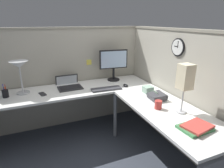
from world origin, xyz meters
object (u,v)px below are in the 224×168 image
laptop (69,85)px  computer_mouse (126,85)px  monitor (114,63)px  wall_clock (178,47)px  office_phone (157,97)px  cell_phone (43,94)px  desk_lamp_dome (19,67)px  desk_lamp_paper (185,78)px  tissue_box (148,90)px  book_stack (196,127)px  pen_cup (5,93)px  keyboard (106,89)px  coffee_mug (158,105)px

laptop → computer_mouse: bearing=-22.8°
monitor → wall_clock: 1.08m
wall_clock → office_phone: bearing=-170.0°
cell_phone → desk_lamp_dome: bearing=132.4°
desk_lamp_paper → tissue_box: bearing=91.1°
office_phone → book_stack: size_ratio=0.72×
monitor → tissue_box: monitor is taller
tissue_box → wall_clock: 0.67m
laptop → pen_cup: size_ratio=2.17×
keyboard → book_stack: book_stack is taller
laptop → cell_phone: bearing=-153.5°
laptop → wall_clock: bearing=-35.5°
cell_phone → book_stack: book_stack is taller
book_stack → laptop: bearing=117.4°
laptop → office_phone: 1.31m
pen_cup → book_stack: 2.26m
pen_cup → tissue_box: pen_cup is taller
monitor → laptop: (-0.74, -0.03, -0.27)m
computer_mouse → monitor: bearing=96.7°
computer_mouse → desk_lamp_dome: (-1.41, 0.28, 0.35)m
coffee_mug → wall_clock: wall_clock is taller
cell_phone → tissue_box: 1.42m
pen_cup → office_phone: 1.93m
desk_lamp_dome → computer_mouse: bearing=-11.4°
laptop → cell_phone: (-0.38, -0.19, -0.02)m
cell_phone → tissue_box: (1.34, -0.49, 0.04)m
cell_phone → office_phone: bearing=-45.4°
keyboard → desk_lamp_paper: bearing=-59.7°
tissue_box → wall_clock: (0.27, -0.19, 0.58)m
office_phone → pen_cup: bearing=155.2°
computer_mouse → tissue_box: tissue_box is taller
office_phone → wall_clock: (0.29, 0.05, 0.59)m
coffee_mug → tissue_box: bearing=70.5°
keyboard → wall_clock: 1.11m
laptop → coffee_mug: (0.79, -1.15, 0.02)m
laptop → office_phone: bearing=-44.9°
keyboard → book_stack: size_ratio=1.41×
keyboard → wall_clock: bearing=-31.6°
pen_cup → office_phone: bearing=-24.8°
laptop → pen_cup: pen_cup is taller
desk_lamp_paper → wall_clock: bearing=59.5°
computer_mouse → coffee_mug: bearing=-90.2°
cell_phone → computer_mouse: bearing=-23.0°
computer_mouse → tissue_box: size_ratio=0.87×
monitor → office_phone: (0.18, -0.96, -0.26)m
keyboard → tissue_box: bearing=-31.5°
cell_phone → coffee_mug: bearing=-55.5°
cell_phone → desk_lamp_paper: size_ratio=0.27×
keyboard → desk_lamp_paper: size_ratio=0.81×
cell_phone → book_stack: bearing=-65.7°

